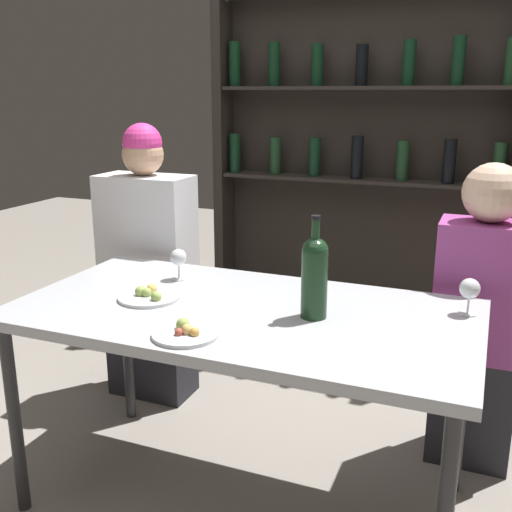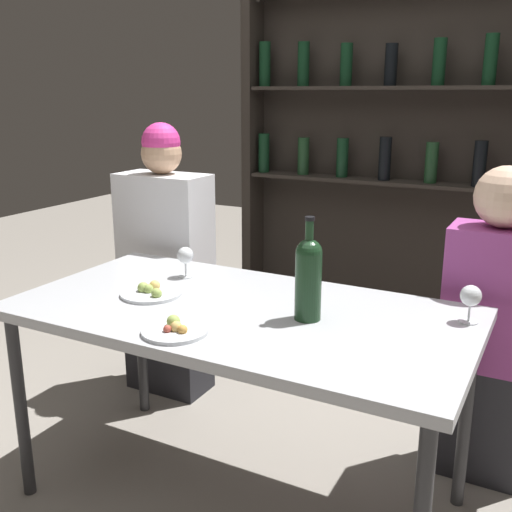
# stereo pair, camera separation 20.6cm
# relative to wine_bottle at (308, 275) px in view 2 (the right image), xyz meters

# --- Properties ---
(ground_plane) EXTENTS (10.00, 10.00, 0.00)m
(ground_plane) POSITION_rel_wine_bottle_xyz_m (-0.24, -0.01, -0.88)
(ground_plane) COLOR gray
(dining_table) EXTENTS (1.53, 0.80, 0.74)m
(dining_table) POSITION_rel_wine_bottle_xyz_m (-0.24, -0.01, -0.20)
(dining_table) COLOR #B7BABF
(dining_table) RESTS_ON ground_plane
(wine_rack_wall) EXTENTS (1.73, 0.21, 2.23)m
(wine_rack_wall) POSITION_rel_wine_bottle_xyz_m (-0.24, 1.70, 0.29)
(wine_rack_wall) COLOR #28231E
(wine_rack_wall) RESTS_ON ground_plane
(wine_bottle) EXTENTS (0.08, 0.08, 0.33)m
(wine_bottle) POSITION_rel_wine_bottle_xyz_m (0.00, 0.00, 0.00)
(wine_bottle) COLOR #19381E
(wine_bottle) RESTS_ON dining_table
(wine_glass_0) EXTENTS (0.06, 0.06, 0.12)m
(wine_glass_0) POSITION_rel_wine_bottle_xyz_m (-0.59, 0.19, -0.06)
(wine_glass_0) COLOR silver
(wine_glass_0) RESTS_ON dining_table
(wine_glass_1) EXTENTS (0.07, 0.07, 0.12)m
(wine_glass_1) POSITION_rel_wine_bottle_xyz_m (0.46, 0.21, -0.06)
(wine_glass_1) COLOR silver
(wine_glass_1) RESTS_ON dining_table
(food_plate_0) EXTENTS (0.22, 0.22, 0.04)m
(food_plate_0) POSITION_rel_wine_bottle_xyz_m (-0.58, -0.05, -0.13)
(food_plate_0) COLOR silver
(food_plate_0) RESTS_ON dining_table
(food_plate_1) EXTENTS (0.20, 0.20, 0.05)m
(food_plate_1) POSITION_rel_wine_bottle_xyz_m (-0.31, -0.29, -0.13)
(food_plate_1) COLOR silver
(food_plate_1) RESTS_ON dining_table
(seated_person_left) EXTENTS (0.43, 0.22, 1.31)m
(seated_person_left) POSITION_rel_wine_bottle_xyz_m (-0.98, 0.57, -0.26)
(seated_person_left) COLOR #26262B
(seated_person_left) RESTS_ON ground_plane
(seated_person_right) EXTENTS (0.35, 0.22, 1.19)m
(seated_person_right) POSITION_rel_wine_bottle_xyz_m (0.49, 0.57, -0.31)
(seated_person_right) COLOR #26262B
(seated_person_right) RESTS_ON ground_plane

